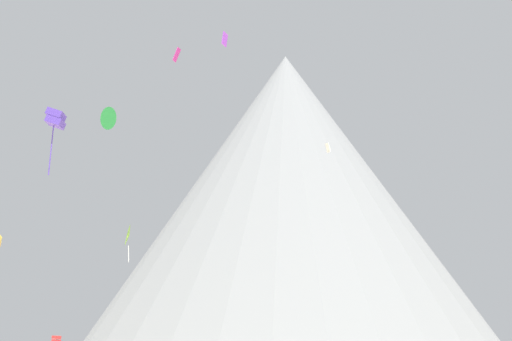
# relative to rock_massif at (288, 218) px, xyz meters

# --- Properties ---
(rock_massif) EXTENTS (103.13, 103.13, 57.85)m
(rock_massif) POSITION_rel_rock_massif_xyz_m (0.00, 0.00, 0.00)
(rock_massif) COLOR slate
(rock_massif) RESTS_ON ground_plane
(kite_gold_low) EXTENTS (1.13, 1.63, 1.50)m
(kite_gold_low) POSITION_rel_rock_massif_xyz_m (-31.10, -59.47, -14.08)
(kite_gold_low) COLOR gold
(kite_magenta_high) EXTENTS (0.87, 0.57, 1.59)m
(kite_magenta_high) POSITION_rel_rock_massif_xyz_m (-18.37, -46.41, 8.04)
(kite_magenta_high) COLOR #D1339E
(kite_red_low) EXTENTS (1.09, 1.08, 3.09)m
(kite_red_low) POSITION_rel_rock_massif_xyz_m (-31.87, -29.45, -21.06)
(kite_red_low) COLOR red
(kite_violet_high) EXTENTS (0.49, 0.58, 1.09)m
(kite_violet_high) POSITION_rel_rock_massif_xyz_m (-14.22, -68.98, -1.05)
(kite_violet_high) COLOR purple
(kite_indigo_mid) EXTENTS (1.45, 1.35, 5.18)m
(kite_indigo_mid) POSITION_rel_rock_massif_xyz_m (-26.66, -64.05, -5.77)
(kite_indigo_mid) COLOR #5138B2
(kite_lime_mid) EXTENTS (0.91, 2.61, 4.56)m
(kite_lime_mid) POSITION_rel_rock_massif_xyz_m (-23.90, -31.47, -8.89)
(kite_lime_mid) COLOR #8CD133
(kite_white_mid) EXTENTS (0.52, 0.68, 0.93)m
(kite_white_mid) POSITION_rel_rock_massif_xyz_m (-3.01, -49.83, -2.96)
(kite_white_mid) COLOR white
(kite_green_high) EXTENTS (2.20, 2.66, 2.54)m
(kite_green_high) POSITION_rel_rock_massif_xyz_m (-25.87, -41.68, 2.33)
(kite_green_high) COLOR green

